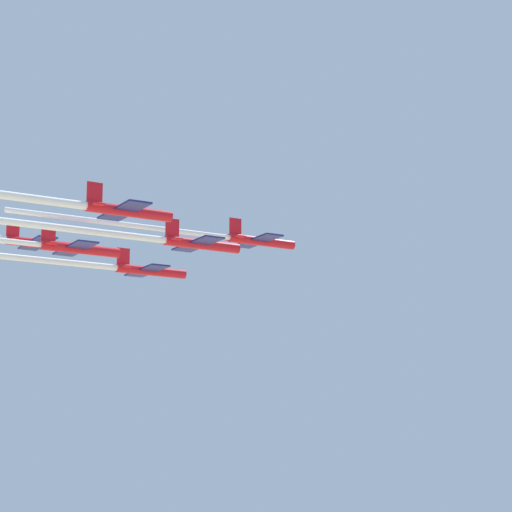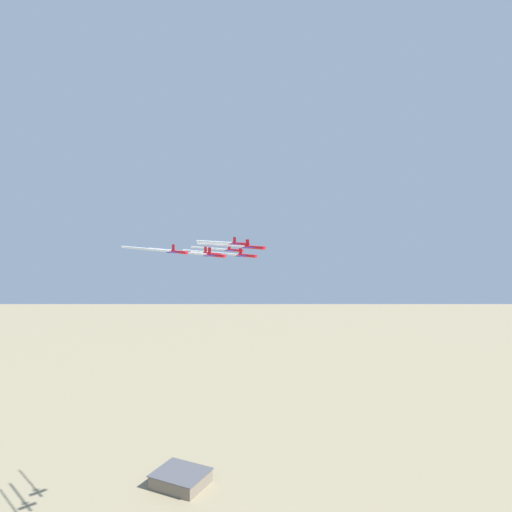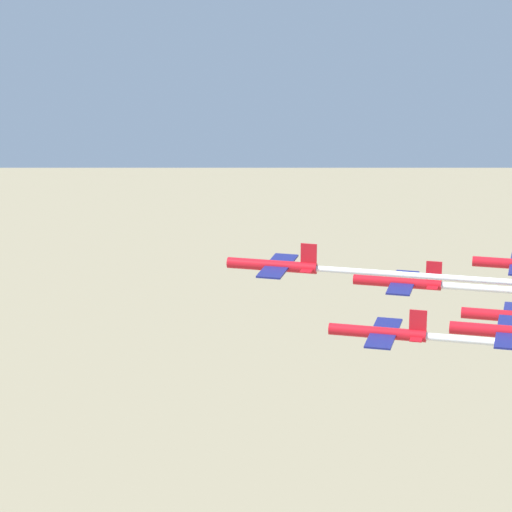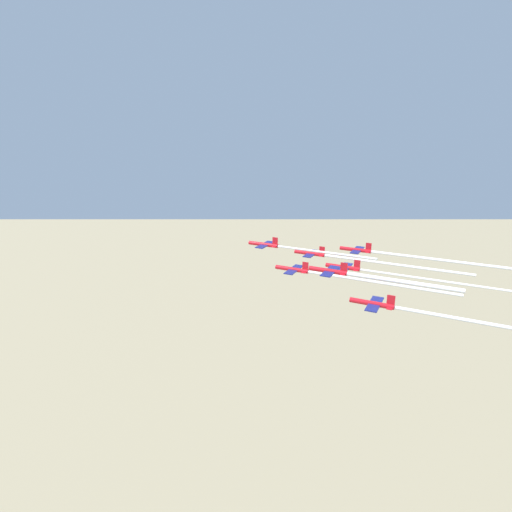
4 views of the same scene
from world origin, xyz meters
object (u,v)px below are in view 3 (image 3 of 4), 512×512
at_px(jet_0, 275,265).
at_px(jet_1, 381,332).
at_px(jet_2, 401,282).
at_px(jet_3, 508,331).

bearing_deg(jet_0, jet_1, -120.47).
relative_size(jet_2, jet_3, 1.00).
bearing_deg(jet_3, jet_1, 59.53).
bearing_deg(jet_3, jet_0, 59.53).
relative_size(jet_1, jet_3, 1.00).
distance_m(jet_1, jet_3, 17.28).
distance_m(jet_2, jet_3, 29.47).
bearing_deg(jet_1, jet_3, -120.47).
distance_m(jet_0, jet_2, 17.14).
distance_m(jet_0, jet_1, 17.37).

